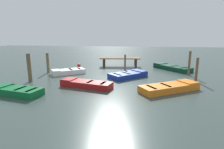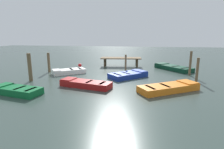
{
  "view_description": "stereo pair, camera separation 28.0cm",
  "coord_description": "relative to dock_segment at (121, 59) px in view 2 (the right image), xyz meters",
  "views": [
    {
      "loc": [
        2.0,
        -13.68,
        3.42
      ],
      "look_at": [
        0.0,
        0.0,
        0.35
      ],
      "focal_mm": 28.85,
      "sensor_mm": 36.0,
      "label": 1
    },
    {
      "loc": [
        2.28,
        -13.63,
        3.42
      ],
      "look_at": [
        0.0,
        0.0,
        0.35
      ],
      "focal_mm": 28.85,
      "sensor_mm": 36.0,
      "label": 2
    }
  ],
  "objects": [
    {
      "name": "marker_buoy",
      "position": [
        -4.07,
        -1.93,
        -0.53
      ],
      "size": [
        0.36,
        0.36,
        0.48
      ],
      "color": "#262626",
      "rests_on": "ground_plane"
    },
    {
      "name": "mooring_piling_mid_right",
      "position": [
        6.36,
        -3.63,
        0.22
      ],
      "size": [
        0.19,
        0.19,
        2.08
      ],
      "primitive_type": "cylinder",
      "color": "brown",
      "rests_on": "ground_plane"
    },
    {
      "name": "mooring_piling_near_right",
      "position": [
        -6.21,
        -4.34,
        0.08
      ],
      "size": [
        0.24,
        0.24,
        1.8
      ],
      "primitive_type": "cylinder",
      "color": "brown",
      "rests_on": "ground_plane"
    },
    {
      "name": "rowboat_green",
      "position": [
        -4.92,
        -10.54,
        -0.6
      ],
      "size": [
        3.1,
        1.68,
        0.46
      ],
      "rotation": [
        0.0,
        0.0,
        2.95
      ],
      "color": "#0F602D",
      "rests_on": "ground_plane"
    },
    {
      "name": "rowboat_dark_green",
      "position": [
        5.37,
        -1.22,
        -0.6
      ],
      "size": [
        3.52,
        3.92,
        0.46
      ],
      "rotation": [
        0.0,
        0.0,
        2.25
      ],
      "color": "#0C3823",
      "rests_on": "ground_plane"
    },
    {
      "name": "rowboat_orange",
      "position": [
        4.01,
        -8.49,
        -0.6
      ],
      "size": [
        3.95,
        3.11,
        0.46
      ],
      "rotation": [
        0.0,
        0.0,
        0.56
      ],
      "color": "orange",
      "rests_on": "ground_plane"
    },
    {
      "name": "ground_plane",
      "position": [
        0.0,
        -5.98,
        -0.82
      ],
      "size": [
        80.0,
        80.0,
        0.0
      ],
      "primitive_type": "plane",
      "color": "#33423D"
    },
    {
      "name": "rowboat_white",
      "position": [
        -4.13,
        -4.71,
        -0.6
      ],
      "size": [
        2.97,
        2.65,
        0.46
      ],
      "rotation": [
        0.0,
        0.0,
        3.78
      ],
      "color": "silver",
      "rests_on": "ground_plane"
    },
    {
      "name": "mooring_piling_center",
      "position": [
        0.82,
        -3.27,
        0.0
      ],
      "size": [
        0.17,
        0.17,
        1.64
      ],
      "primitive_type": "cylinder",
      "color": "brown",
      "rests_on": "ground_plane"
    },
    {
      "name": "rowboat_blue",
      "position": [
        1.24,
        -5.28,
        -0.6
      ],
      "size": [
        3.26,
        3.19,
        0.46
      ],
      "rotation": [
        0.0,
        0.0,
        0.76
      ],
      "color": "navy",
      "rests_on": "ground_plane"
    },
    {
      "name": "rowboat_red",
      "position": [
        -1.38,
        -8.48,
        -0.6
      ],
      "size": [
        3.62,
        1.8,
        0.46
      ],
      "rotation": [
        0.0,
        0.0,
        2.92
      ],
      "color": "maroon",
      "rests_on": "ground_plane"
    },
    {
      "name": "dock_segment",
      "position": [
        0.0,
        0.0,
        0.0
      ],
      "size": [
        4.52,
        1.94,
        0.95
      ],
      "rotation": [
        0.0,
        0.0,
        0.11
      ],
      "color": "brown",
      "rests_on": "ground_plane"
    },
    {
      "name": "mooring_piling_far_left",
      "position": [
        6.33,
        -5.81,
        0.07
      ],
      "size": [
        0.19,
        0.19,
        1.78
      ],
      "primitive_type": "cylinder",
      "color": "brown",
      "rests_on": "ground_plane"
    },
    {
      "name": "mooring_piling_mid_left",
      "position": [
        -5.9,
        -7.68,
        0.23
      ],
      "size": [
        0.27,
        0.27,
        2.1
      ],
      "primitive_type": "cylinder",
      "color": "brown",
      "rests_on": "ground_plane"
    }
  ]
}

